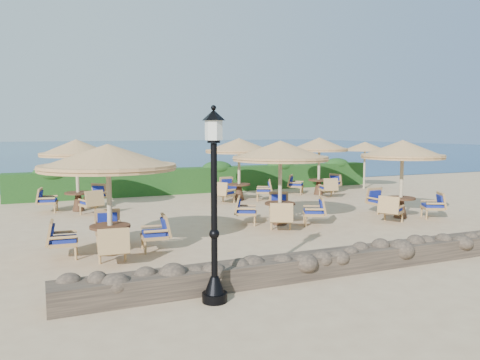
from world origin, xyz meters
TOP-DOWN VIEW (x-y plane):
  - ground at (0.00, 0.00)m, footprint 120.00×120.00m
  - sea at (0.00, 70.00)m, footprint 160.00×160.00m
  - hedge at (0.00, 7.20)m, footprint 18.00×0.90m
  - stone_wall at (0.00, -6.20)m, footprint 15.00×0.65m
  - lamp_post at (-4.80, -6.80)m, footprint 0.44×0.44m
  - extra_parasol at (7.80, 5.20)m, footprint 2.30×2.30m
  - cafe_set_0 at (-6.01, -2.85)m, footprint 3.24×3.24m
  - cafe_set_1 at (-0.59, -1.32)m, footprint 3.03×3.03m
  - cafe_set_2 at (3.76, -1.90)m, footprint 2.79×2.80m
  - cafe_set_3 at (-6.23, 3.87)m, footprint 2.76×2.76m
  - cafe_set_4 at (0.31, 4.04)m, footprint 2.89×2.89m
  - cafe_set_5 at (4.42, 4.20)m, footprint 2.76×2.77m

SIDE VIEW (x-z plane):
  - ground at x=0.00m, z-range 0.00..0.00m
  - sea at x=0.00m, z-range 0.00..0.00m
  - stone_wall at x=0.00m, z-range 0.00..0.44m
  - hedge at x=0.00m, z-range 0.00..1.20m
  - lamp_post at x=-4.80m, z-range -0.10..3.21m
  - cafe_set_3 at x=-6.23m, z-range 0.55..3.20m
  - cafe_set_5 at x=4.42m, z-range 0.55..3.20m
  - cafe_set_1 at x=-0.59m, z-range 0.55..3.21m
  - cafe_set_2 at x=3.76m, z-range 0.58..3.23m
  - cafe_set_0 at x=-6.01m, z-range 0.60..3.25m
  - cafe_set_4 at x=0.31m, z-range 0.60..3.26m
  - extra_parasol at x=7.80m, z-range 0.97..3.37m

